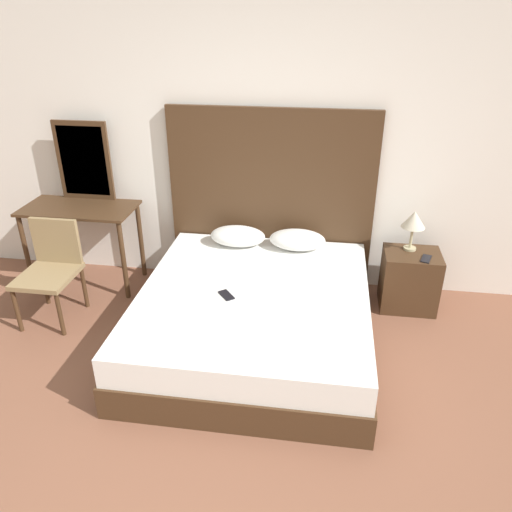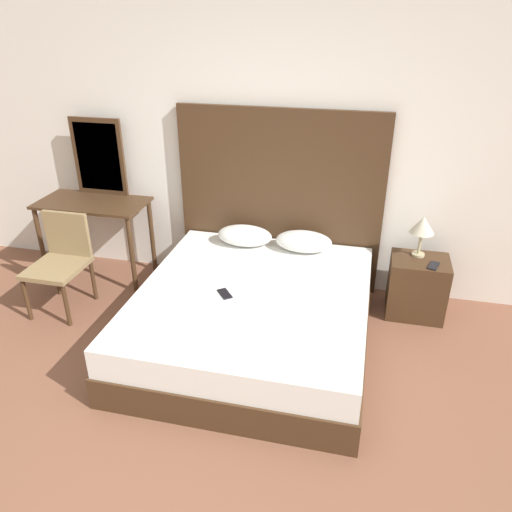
# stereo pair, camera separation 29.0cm
# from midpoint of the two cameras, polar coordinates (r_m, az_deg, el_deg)

# --- Properties ---
(ground_plane) EXTENTS (16.00, 16.00, 0.00)m
(ground_plane) POSITION_cam_midpoint_polar(r_m,az_deg,el_deg) (3.05, -6.49, -26.01)
(ground_plane) COLOR brown
(wall_back) EXTENTS (10.00, 0.06, 2.70)m
(wall_back) POSITION_cam_midpoint_polar(r_m,az_deg,el_deg) (4.48, 3.81, 12.95)
(wall_back) COLOR white
(wall_back) RESTS_ON ground_plane
(bed) EXTENTS (1.76, 1.97, 0.47)m
(bed) POSITION_cam_midpoint_polar(r_m,az_deg,el_deg) (3.94, 1.79, -7.00)
(bed) COLOR #422B19
(bed) RESTS_ON ground_plane
(headboard) EXTENTS (1.85, 0.05, 1.65)m
(headboard) POSITION_cam_midpoint_polar(r_m,az_deg,el_deg) (4.55, 4.52, 6.26)
(headboard) COLOR #422B19
(headboard) RESTS_ON ground_plane
(pillow_left) EXTENTS (0.50, 0.30, 0.17)m
(pillow_left) POSITION_cam_midpoint_polar(r_m,az_deg,el_deg) (4.50, 0.55, 2.32)
(pillow_left) COLOR white
(pillow_left) RESTS_ON bed
(pillow_right) EXTENTS (0.50, 0.30, 0.17)m
(pillow_right) POSITION_cam_midpoint_polar(r_m,az_deg,el_deg) (4.42, 7.35, 1.63)
(pillow_right) COLOR white
(pillow_right) RESTS_ON bed
(phone_on_bed) EXTENTS (0.15, 0.16, 0.01)m
(phone_on_bed) POSITION_cam_midpoint_polar(r_m,az_deg,el_deg) (3.76, -1.39, -4.38)
(phone_on_bed) COLOR black
(phone_on_bed) RESTS_ON bed
(nightstand) EXTENTS (0.48, 0.39, 0.52)m
(nightstand) POSITION_cam_midpoint_polar(r_m,az_deg,el_deg) (4.53, 19.66, -3.38)
(nightstand) COLOR #422B19
(nightstand) RESTS_ON ground_plane
(table_lamp) EXTENTS (0.20, 0.20, 0.35)m
(table_lamp) POSITION_cam_midpoint_polar(r_m,az_deg,el_deg) (4.37, 20.33, 3.17)
(table_lamp) COLOR tan
(table_lamp) RESTS_ON nightstand
(phone_on_nightstand) EXTENTS (0.11, 0.16, 0.01)m
(phone_on_nightstand) POSITION_cam_midpoint_polar(r_m,az_deg,el_deg) (4.34, 21.46, -1.08)
(phone_on_nightstand) COLOR black
(phone_on_nightstand) RESTS_ON nightstand
(vanity_desk) EXTENTS (1.01, 0.52, 0.78)m
(vanity_desk) POSITION_cam_midpoint_polar(r_m,az_deg,el_deg) (4.90, -16.45, 4.50)
(vanity_desk) COLOR #422B19
(vanity_desk) RESTS_ON ground_plane
(vanity_mirror) EXTENTS (0.51, 0.03, 0.72)m
(vanity_mirror) POSITION_cam_midpoint_polar(r_m,az_deg,el_deg) (4.94, -15.92, 10.83)
(vanity_mirror) COLOR #422B19
(vanity_mirror) RESTS_ON vanity_desk
(chair) EXTENTS (0.43, 0.49, 0.83)m
(chair) POSITION_cam_midpoint_polar(r_m,az_deg,el_deg) (4.56, -19.69, -0.15)
(chair) COLOR olive
(chair) RESTS_ON ground_plane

